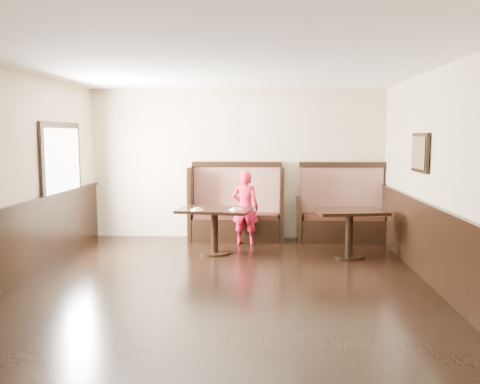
# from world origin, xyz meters

# --- Properties ---
(ground) EXTENTS (7.00, 7.00, 0.00)m
(ground) POSITION_xyz_m (0.00, 0.00, 0.00)
(ground) COLOR black
(ground) RESTS_ON ground
(room_shell) EXTENTS (7.00, 7.00, 7.00)m
(room_shell) POSITION_xyz_m (-0.30, 0.28, 0.67)
(room_shell) COLOR beige
(room_shell) RESTS_ON ground
(booth_main) EXTENTS (1.75, 0.72, 1.45)m
(booth_main) POSITION_xyz_m (0.00, 3.30, 0.53)
(booth_main) COLOR black
(booth_main) RESTS_ON ground
(booth_neighbor) EXTENTS (1.65, 0.72, 1.45)m
(booth_neighbor) POSITION_xyz_m (1.95, 3.29, 0.48)
(booth_neighbor) COLOR black
(booth_neighbor) RESTS_ON ground
(table_main) EXTENTS (1.27, 0.90, 0.75)m
(table_main) POSITION_xyz_m (-0.28, 2.14, 0.57)
(table_main) COLOR black
(table_main) RESTS_ON ground
(table_neighbor) EXTENTS (1.20, 0.89, 0.76)m
(table_neighbor) POSITION_xyz_m (1.89, 2.04, 0.57)
(table_neighbor) COLOR black
(table_neighbor) RESTS_ON ground
(child) EXTENTS (0.53, 0.39, 1.32)m
(child) POSITION_xyz_m (0.19, 2.87, 0.66)
(child) COLOR red
(child) RESTS_ON ground
(pizza_plate_left) EXTENTS (0.21, 0.21, 0.04)m
(pizza_plate_left) POSITION_xyz_m (-0.55, 1.96, 0.76)
(pizza_plate_left) COLOR white
(pizza_plate_left) RESTS_ON table_main
(pizza_plate_right) EXTENTS (0.21, 0.21, 0.04)m
(pizza_plate_right) POSITION_xyz_m (0.07, 2.01, 0.76)
(pizza_plate_right) COLOR white
(pizza_plate_right) RESTS_ON table_main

